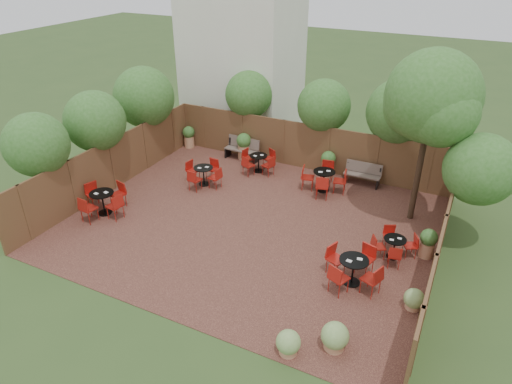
% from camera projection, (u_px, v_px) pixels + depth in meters
% --- Properties ---
extents(ground, '(80.00, 80.00, 0.00)m').
position_uv_depth(ground, '(251.00, 224.00, 15.84)').
color(ground, '#354F23').
rests_on(ground, ground).
extents(courtyard_paving, '(12.00, 10.00, 0.02)m').
position_uv_depth(courtyard_paving, '(251.00, 224.00, 15.84)').
color(courtyard_paving, '#371C16').
rests_on(courtyard_paving, ground).
extents(fence_back, '(12.00, 0.08, 2.00)m').
position_uv_depth(fence_back, '(305.00, 146.00, 19.29)').
color(fence_back, '#50351D').
rests_on(fence_back, ground).
extents(fence_left, '(0.08, 10.00, 2.00)m').
position_uv_depth(fence_left, '(112.00, 165.00, 17.70)').
color(fence_left, '#50351D').
rests_on(fence_left, ground).
extents(fence_right, '(0.08, 10.00, 2.00)m').
position_uv_depth(fence_right, '(440.00, 245.00, 13.02)').
color(fence_right, '#50351D').
rests_on(fence_right, ground).
extents(neighbour_building, '(5.00, 4.00, 8.00)m').
position_uv_depth(neighbour_building, '(243.00, 50.00, 21.97)').
color(neighbour_building, silver).
rests_on(neighbour_building, ground).
extents(overhang_foliage, '(15.56, 10.67, 2.59)m').
position_uv_depth(overhang_foliage, '(246.00, 116.00, 17.58)').
color(overhang_foliage, '#306320').
rests_on(overhang_foliage, ground).
extents(courtyard_tree, '(2.99, 2.93, 5.83)m').
position_uv_depth(courtyard_tree, '(431.00, 102.00, 14.17)').
color(courtyard_tree, black).
rests_on(courtyard_tree, courtyard_paving).
extents(park_bench_left, '(1.59, 0.60, 0.97)m').
position_uv_depth(park_bench_left, '(243.00, 148.00, 20.31)').
color(park_bench_left, brown).
rests_on(park_bench_left, courtyard_paving).
extents(park_bench_right, '(1.44, 0.48, 0.88)m').
position_uv_depth(park_bench_right, '(363.00, 173.00, 18.23)').
color(park_bench_right, brown).
rests_on(park_bench_right, courtyard_paving).
extents(bistro_tables, '(11.32, 7.15, 0.96)m').
position_uv_depth(bistro_tables, '(259.00, 200.00, 16.36)').
color(bistro_tables, black).
rests_on(bistro_tables, courtyard_paving).
extents(planters, '(11.84, 4.55, 1.17)m').
position_uv_depth(planters, '(277.00, 160.00, 19.01)').
color(planters, tan).
rests_on(planters, courtyard_paving).
extents(low_shrubs, '(2.93, 3.43, 0.72)m').
position_uv_depth(low_shrubs, '(342.00, 329.00, 11.10)').
color(low_shrubs, tan).
rests_on(low_shrubs, courtyard_paving).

